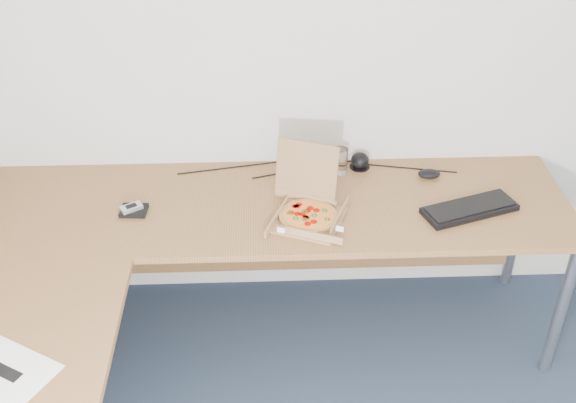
{
  "coord_description": "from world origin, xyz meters",
  "views": [
    {
      "loc": [
        -0.54,
        -1.05,
        2.4
      ],
      "look_at": [
        -0.45,
        1.28,
        0.82
      ],
      "focal_mm": 43.76,
      "sensor_mm": 36.0,
      "label": 1
    }
  ],
  "objects_px": {
    "drinking_glass": "(340,160)",
    "pizza_box": "(308,212)",
    "keyboard": "(470,209)",
    "wallet": "(134,211)",
    "desk": "(191,276)"
  },
  "relations": [
    {
      "from": "drinking_glass",
      "to": "pizza_box",
      "type": "bearing_deg",
      "value": -114.87
    },
    {
      "from": "pizza_box",
      "to": "keyboard",
      "type": "distance_m",
      "value": 0.67
    },
    {
      "from": "pizza_box",
      "to": "keyboard",
      "type": "xyz_separation_m",
      "value": [
        0.67,
        0.02,
        -0.02
      ]
    },
    {
      "from": "pizza_box",
      "to": "wallet",
      "type": "xyz_separation_m",
      "value": [
        -0.72,
        0.07,
        -0.02
      ]
    },
    {
      "from": "drinking_glass",
      "to": "keyboard",
      "type": "distance_m",
      "value": 0.61
    },
    {
      "from": "keyboard",
      "to": "wallet",
      "type": "height_order",
      "value": "keyboard"
    },
    {
      "from": "pizza_box",
      "to": "wallet",
      "type": "relative_size",
      "value": 2.86
    },
    {
      "from": "keyboard",
      "to": "pizza_box",
      "type": "bearing_deg",
      "value": 162.53
    },
    {
      "from": "desk",
      "to": "wallet",
      "type": "relative_size",
      "value": 23.13
    },
    {
      "from": "drinking_glass",
      "to": "keyboard",
      "type": "bearing_deg",
      "value": -33.48
    },
    {
      "from": "pizza_box",
      "to": "drinking_glass",
      "type": "bearing_deg",
      "value": 86.89
    },
    {
      "from": "pizza_box",
      "to": "keyboard",
      "type": "relative_size",
      "value": 0.78
    },
    {
      "from": "desk",
      "to": "drinking_glass",
      "type": "height_order",
      "value": "drinking_glass"
    },
    {
      "from": "desk",
      "to": "keyboard",
      "type": "distance_m",
      "value": 1.18
    },
    {
      "from": "desk",
      "to": "wallet",
      "type": "xyz_separation_m",
      "value": [
        -0.26,
        0.38,
        0.04
      ]
    }
  ]
}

